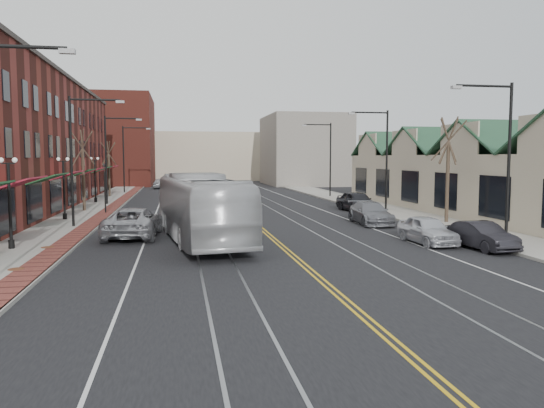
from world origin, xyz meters
name	(u,v)px	position (x,y,z in m)	size (l,w,h in m)	color
ground	(319,279)	(0.00, 0.00, 0.00)	(160.00, 160.00, 0.00)	black
sidewalk_left	(77,220)	(-12.00, 20.00, 0.07)	(4.00, 120.00, 0.15)	gray
sidewalk_right	(402,213)	(12.00, 20.00, 0.07)	(4.00, 120.00, 0.15)	gray
building_right	(474,184)	(18.00, 20.00, 2.30)	(8.00, 36.00, 4.60)	#BBAF90
backdrop_left	(108,141)	(-16.00, 70.00, 7.00)	(14.00, 18.00, 14.00)	maroon
backdrop_mid	(204,157)	(0.00, 85.00, 4.50)	(22.00, 14.00, 9.00)	#BBAF90
backdrop_right	(304,150)	(15.00, 65.00, 5.50)	(12.00, 16.00, 11.00)	slate
streetlight_l_1	(79,147)	(-11.05, 16.00, 5.03)	(3.33, 0.25, 8.00)	black
streetlight_l_2	(111,151)	(-11.05, 32.00, 5.03)	(3.33, 0.25, 8.00)	black
streetlight_l_3	(127,152)	(-11.05, 48.00, 5.03)	(3.33, 0.25, 8.00)	black
streetlight_r_0	(501,145)	(11.05, 6.00, 5.03)	(3.33, 0.25, 8.00)	black
streetlight_r_1	(382,150)	(11.05, 22.00, 5.03)	(3.33, 0.25, 8.00)	black
streetlight_r_2	(326,152)	(11.05, 38.00, 5.03)	(3.33, 0.25, 8.00)	black
lamppost_l_1	(10,205)	(-12.80, 8.00, 2.20)	(0.84, 0.28, 4.27)	black
lamppost_l_2	(64,190)	(-12.80, 20.00, 2.20)	(0.84, 0.28, 4.27)	black
lamppost_l_3	(95,181)	(-12.80, 34.00, 2.20)	(0.84, 0.28, 4.27)	black
tree_left_near	(83,169)	(-12.50, 26.00, 3.51)	(1.78, 1.37, 6.48)	#382B21
tree_left_far	(109,168)	(-12.50, 42.00, 3.28)	(1.66, 1.28, 6.02)	#382B21
tree_right_mid	(448,167)	(12.50, 14.00, 3.75)	(1.90, 1.46, 6.93)	#382B21
manhole_mid	(16,269)	(-11.20, 3.00, 0.16)	(0.60, 0.60, 0.02)	#592D19
manhole_far	(48,247)	(-11.20, 8.00, 0.16)	(0.60, 0.60, 0.02)	#592D19
traffic_signal	(105,184)	(-10.60, 24.00, 2.35)	(0.18, 0.15, 3.80)	black
transit_bus	(201,208)	(-3.88, 9.44, 1.78)	(2.98, 12.75, 3.55)	silver
parked_suv	(134,222)	(-7.50, 11.60, 0.83)	(2.75, 5.96, 1.66)	#A0A1A7
parked_car_a	(427,230)	(7.50, 6.67, 0.72)	(1.70, 4.23, 1.44)	silver
parked_car_b	(482,236)	(9.30, 4.66, 0.67)	(1.41, 4.05, 1.33)	black
parked_car_c	(371,213)	(7.50, 14.78, 0.73)	(2.05, 5.03, 1.46)	slate
parked_car_d	(357,201)	(9.30, 22.69, 0.83)	(1.96, 4.88, 1.66)	black
distant_car_left	(193,190)	(-3.44, 41.66, 0.79)	(1.68, 4.81, 1.58)	#222228
distant_car_right	(236,189)	(1.51, 41.98, 0.82)	(2.29, 5.64, 1.64)	#57575D
distant_car_far	(161,183)	(-7.46, 57.46, 0.76)	(1.80, 4.47, 1.52)	#A7AAAE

